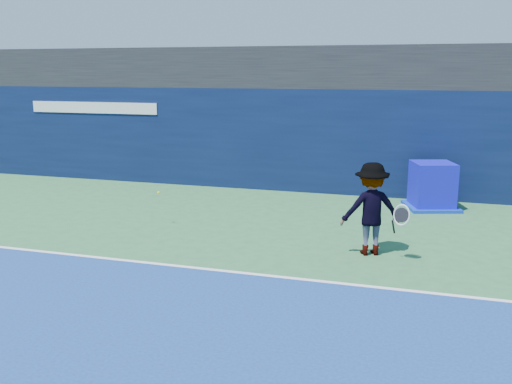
{
  "coord_description": "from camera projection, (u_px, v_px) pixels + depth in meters",
  "views": [
    {
      "loc": [
        3.35,
        -6.09,
        3.54
      ],
      "look_at": [
        -0.09,
        5.2,
        1.0
      ],
      "focal_mm": 40.0,
      "sensor_mm": 36.0,
      "label": 1
    }
  ],
  "objects": [
    {
      "name": "baseline",
      "position": [
        225.0,
        271.0,
        10.2
      ],
      "size": [
        24.0,
        0.1,
        0.01
      ],
      "primitive_type": "cube",
      "color": "white",
      "rests_on": "ground"
    },
    {
      "name": "back_wall_assembly",
      "position": [
        311.0,
        140.0,
        16.9
      ],
      "size": [
        36.0,
        1.03,
        3.0
      ],
      "color": "#091436",
      "rests_on": "ground"
    },
    {
      "name": "tennis_player",
      "position": [
        371.0,
        209.0,
        11.01
      ],
      "size": [
        1.42,
        1.04,
        1.81
      ],
      "color": "white",
      "rests_on": "ground"
    },
    {
      "name": "ground",
      "position": [
        146.0,
        348.0,
        7.4
      ],
      "size": [
        80.0,
        80.0,
        0.0
      ],
      "primitive_type": "plane",
      "color": "#2F693C",
      "rests_on": "ground"
    },
    {
      "name": "stadium_band",
      "position": [
        319.0,
        68.0,
        17.4
      ],
      "size": [
        36.0,
        3.0,
        1.2
      ],
      "primitive_type": "cube",
      "color": "black",
      "rests_on": "back_wall_assembly"
    },
    {
      "name": "tennis_ball",
      "position": [
        159.0,
        193.0,
        13.1
      ],
      "size": [
        0.06,
        0.06,
        0.06
      ],
      "color": "#C5DB18",
      "rests_on": "ground"
    },
    {
      "name": "equipment_cart",
      "position": [
        432.0,
        187.0,
        14.77
      ],
      "size": [
        1.58,
        1.58,
        1.2
      ],
      "color": "#0F0DBF",
      "rests_on": "ground"
    }
  ]
}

